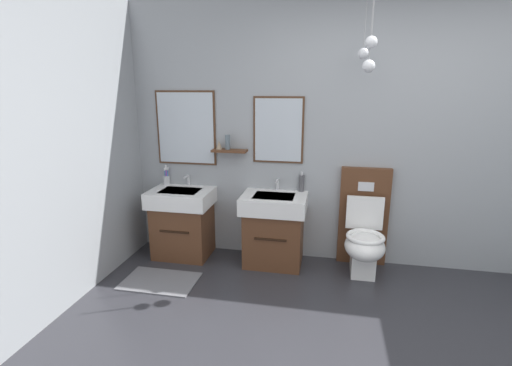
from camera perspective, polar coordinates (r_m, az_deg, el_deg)
The scene contains 9 objects.
wall_back at distance 3.80m, azimuth 19.73°, elevation 6.94°, with size 5.45×0.59×2.61m.
bath_mat at distance 3.67m, azimuth -14.60°, elevation -14.45°, with size 0.68×0.44×0.01m, color slate.
vanity_sink_left at distance 4.01m, azimuth -11.22°, elevation -5.74°, with size 0.64×0.51×0.73m.
tap_on_left_sink at distance 4.06m, azimuth -10.51°, elevation 0.63°, with size 0.03×0.13×0.11m.
vanity_sink_right at distance 3.76m, azimuth 2.80°, elevation -6.86°, with size 0.64×0.51×0.73m.
tap_on_right_sink at distance 3.81m, azimuth 3.30°, elevation -0.06°, with size 0.03×0.13×0.11m.
toilet at distance 3.76m, azimuth 16.30°, elevation -7.61°, with size 0.48×0.63×1.00m.
toothbrush_cup at distance 4.14m, azimuth -13.64°, elevation 0.59°, with size 0.07×0.08×0.21m.
soap_dispenser at distance 3.78m, azimuth 7.05°, elevation 0.01°, with size 0.06×0.06×0.21m.
Camera 1 is at (-0.57, -1.93, 1.76)m, focal length 25.90 mm.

